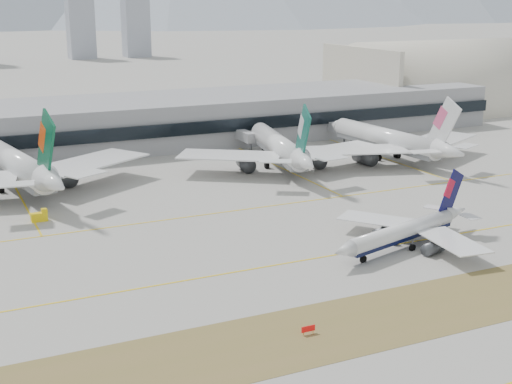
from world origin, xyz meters
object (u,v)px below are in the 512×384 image
taxiing_airliner (406,231)px  widebody_eva (17,166)px  terminal (108,124)px  hangar (443,108)px  widebody_cathay (280,148)px  widebody_china_air (391,141)px

taxiing_airliner → widebody_eva: (-63.77, 76.36, 3.23)m
widebody_eva → taxiing_airliner: bearing=-150.0°
terminal → hangar: 156.05m
widebody_cathay → terminal: widebody_cathay is taller
hangar → taxiing_airliner: bearing=-131.4°
widebody_china_air → hangar: bearing=-52.2°
terminal → widebody_eva: bearing=-127.1°
widebody_china_air → hangar: 111.90m
hangar → terminal: bearing=-172.6°
widebody_cathay → hangar: hangar is taller
widebody_cathay → taxiing_airliner: bearing=-174.9°
taxiing_airliner → widebody_eva: widebody_eva is taller
taxiing_airliner → terminal: terminal is taller
terminal → hangar: bearing=7.4°
widebody_china_air → terminal: (-72.39, 55.57, 1.61)m
taxiing_airliner → terminal: (-29.39, 121.82, 4.20)m
widebody_china_air → hangar: size_ratio=0.68×
widebody_china_air → widebody_cathay: bearing=78.3°
taxiing_airliner → hangar: hangar is taller
widebody_cathay → widebody_china_air: bearing=-85.3°
taxiing_airliner → widebody_cathay: widebody_cathay is taller
widebody_china_air → hangar: (82.17, 75.73, -5.75)m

